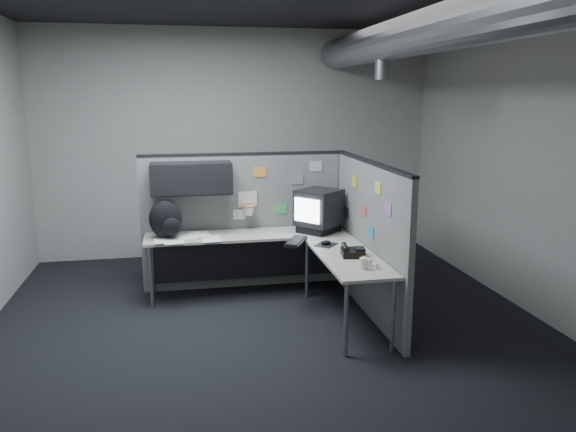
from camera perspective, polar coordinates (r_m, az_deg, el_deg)
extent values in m
cube|color=black|center=(5.78, -1.89, -11.21)|extent=(5.60, 5.60, 0.01)
cube|color=#9E9E99|center=(8.11, -5.17, 7.30)|extent=(5.60, 0.01, 3.20)
cube|color=#9E9E99|center=(2.66, 7.60, -3.00)|extent=(5.60, 0.01, 3.20)
cube|color=#9E9E99|center=(6.41, 23.68, 5.01)|extent=(0.01, 5.60, 3.20)
cylinder|color=slate|center=(5.72, 12.58, 17.55)|extent=(0.40, 5.49, 0.40)
cylinder|color=slate|center=(6.44, 9.55, 14.81)|extent=(0.16, 0.16, 0.30)
cube|color=slate|center=(6.74, -4.42, -0.58)|extent=(2.43, 0.06, 1.60)
cube|color=black|center=(6.61, -4.54, 6.32)|extent=(2.43, 0.07, 0.03)
cube|color=black|center=(6.98, 5.29, -0.17)|extent=(0.07, 0.07, 1.60)
cube|color=black|center=(6.40, -9.78, 3.82)|extent=(0.90, 0.35, 0.35)
cube|color=black|center=(6.23, -9.74, 3.59)|extent=(0.90, 0.02, 0.33)
cube|color=silver|center=(6.65, -4.12, 1.71)|extent=(0.22, 0.02, 0.18)
torus|color=#D85914|center=(6.58, -4.02, 1.05)|extent=(0.16, 0.16, 0.01)
cone|color=white|center=(6.59, -4.01, 0.54)|extent=(0.14, 0.14, 0.11)
cube|color=#D87F7F|center=(6.62, -11.87, 0.90)|extent=(0.15, 0.01, 0.12)
cube|color=orange|center=(6.63, -2.88, 4.48)|extent=(0.15, 0.01, 0.12)
cube|color=#4CB266|center=(6.74, -0.74, 0.75)|extent=(0.15, 0.01, 0.12)
cube|color=gray|center=(6.72, 0.94, 3.74)|extent=(0.15, 0.01, 0.12)
cube|color=silver|center=(6.75, 2.86, 5.05)|extent=(0.15, 0.01, 0.12)
cube|color=silver|center=(6.68, -4.96, 0.16)|extent=(0.15, 0.01, 0.12)
cube|color=slate|center=(5.97, 8.20, -2.36)|extent=(0.06, 2.23, 1.60)
cube|color=black|center=(5.82, 8.45, 5.42)|extent=(0.07, 2.23, 0.03)
cube|color=gold|center=(6.25, 6.75, 3.49)|extent=(0.01, 0.15, 0.12)
cube|color=#CC4C4C|center=(5.97, 7.70, 0.60)|extent=(0.01, 0.15, 0.12)
cube|color=#E5D84C|center=(5.55, 9.11, 2.82)|extent=(0.01, 0.15, 0.12)
cube|color=#26262D|center=(6.56, 6.00, 0.36)|extent=(0.01, 0.15, 0.12)
cube|color=#B266B2|center=(5.30, 10.17, 0.69)|extent=(0.01, 0.15, 0.12)
cube|color=#337FCC|center=(5.78, 8.44, -1.64)|extent=(0.01, 0.15, 0.12)
cube|color=#ABAA9B|center=(6.45, -4.21, -1.94)|extent=(2.30, 0.56, 0.03)
cube|color=#ABAA9B|center=(5.63, 6.06, -4.10)|extent=(0.56, 1.55, 0.03)
cube|color=black|center=(6.75, -4.39, -4.09)|extent=(2.18, 0.02, 0.55)
cylinder|color=gray|center=(6.31, -13.74, -6.05)|extent=(0.04, 0.04, 0.70)
cylinder|color=gray|center=(6.73, -13.59, -4.89)|extent=(0.04, 0.04, 0.70)
cylinder|color=gray|center=(6.45, 1.93, -5.29)|extent=(0.04, 0.04, 0.70)
cylinder|color=gray|center=(5.06, 5.91, -10.43)|extent=(0.04, 0.04, 0.70)
cylinder|color=gray|center=(5.19, 10.63, -9.95)|extent=(0.04, 0.04, 0.70)
cube|color=black|center=(6.53, 3.12, -1.24)|extent=(0.55, 0.54, 0.08)
cube|color=black|center=(6.48, 3.15, 0.89)|extent=(0.61, 0.61, 0.41)
cube|color=#D1E4F9|center=(6.30, 1.92, 0.56)|extent=(0.23, 0.27, 0.27)
cube|color=black|center=(6.03, 0.79, -2.64)|extent=(0.33, 0.46, 0.03)
cube|color=black|center=(6.03, 0.79, -2.46)|extent=(0.29, 0.43, 0.01)
cube|color=black|center=(5.97, 3.86, -2.93)|extent=(0.29, 0.30, 0.01)
ellipsoid|color=black|center=(5.96, 3.87, -2.70)|extent=(0.11, 0.08, 0.04)
cube|color=black|center=(5.59, 6.60, -3.73)|extent=(0.26, 0.27, 0.07)
cylinder|color=black|center=(5.58, 5.83, -3.14)|extent=(0.08, 0.22, 0.05)
cube|color=black|center=(5.58, 7.29, -3.31)|extent=(0.12, 0.15, 0.02)
cylinder|color=silver|center=(5.27, 8.33, -4.72)|extent=(0.05, 0.05, 0.08)
cylinder|color=silver|center=(5.20, 7.97, -5.01)|extent=(0.05, 0.05, 0.06)
cylinder|color=silver|center=(5.22, 9.03, -5.02)|extent=(0.04, 0.04, 0.05)
cylinder|color=#D85914|center=(5.30, 7.74, -4.54)|extent=(0.05, 0.05, 0.09)
cylinder|color=silver|center=(5.19, 7.69, -4.81)|extent=(0.09, 0.09, 0.10)
cube|color=white|center=(6.26, -7.82, -2.31)|extent=(0.23, 0.31, 0.00)
cube|color=white|center=(6.39, -10.25, -2.08)|extent=(0.23, 0.31, 0.00)
cube|color=white|center=(6.27, -12.48, -2.41)|extent=(0.23, 0.32, 0.00)
cube|color=white|center=(6.45, -8.94, -1.84)|extent=(0.23, 0.31, 0.00)
cube|color=white|center=(6.20, -11.52, -2.49)|extent=(0.23, 0.32, 0.00)
ellipsoid|color=black|center=(6.34, -12.34, -0.30)|extent=(0.39, 0.30, 0.44)
ellipsoid|color=black|center=(6.22, -11.73, -1.07)|extent=(0.21, 0.13, 0.20)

